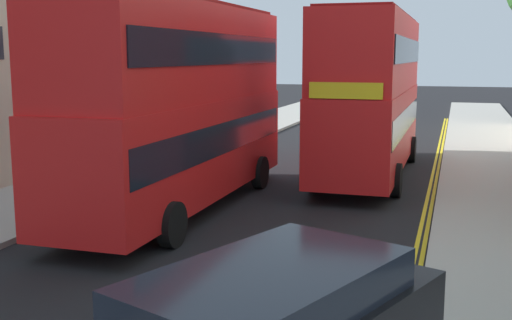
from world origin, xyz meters
TOP-DOWN VIEW (x-y plane):
  - sidewalk_right at (6.50, 16.00)m, footprint 4.00×80.00m
  - sidewalk_left at (-6.50, 16.00)m, footprint 4.00×80.00m
  - kerb_line_outer at (4.40, 14.00)m, footprint 0.10×56.00m
  - kerb_line_inner at (4.24, 14.00)m, footprint 0.10×56.00m
  - double_decker_bus_away at (-2.22, 12.77)m, footprint 2.82×10.82m
  - double_decker_bus_oncoming at (2.06, 19.45)m, footprint 2.80×10.81m

SIDE VIEW (x-z plane):
  - kerb_line_outer at x=4.40m, z-range 0.00..0.01m
  - kerb_line_inner at x=4.24m, z-range 0.00..0.01m
  - sidewalk_right at x=6.50m, z-range 0.00..0.14m
  - sidewalk_left at x=-6.50m, z-range 0.00..0.14m
  - double_decker_bus_away at x=-2.22m, z-range 0.21..5.85m
  - double_decker_bus_oncoming at x=2.06m, z-range 0.21..5.85m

